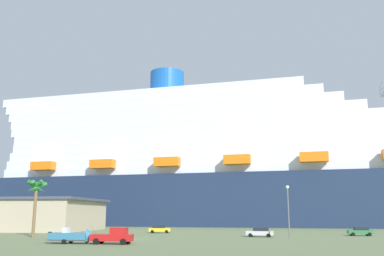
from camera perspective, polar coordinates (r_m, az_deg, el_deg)
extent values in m
plane|color=#66754C|center=(99.50, -1.62, -13.86)|extent=(600.00, 600.00, 0.00)
cube|color=#1E2D4C|center=(144.90, 7.38, -9.80)|extent=(192.26, 42.09, 16.45)
cylinder|color=#1E2D4C|center=(183.92, -24.04, -9.26)|extent=(36.31, 36.31, 16.45)
cube|color=white|center=(145.51, 7.28, -5.97)|extent=(169.24, 38.44, 2.99)
cube|color=white|center=(146.38, 5.77, -4.86)|extent=(160.46, 37.42, 2.99)
cube|color=white|center=(147.41, 4.27, -3.77)|extent=(151.25, 36.52, 2.99)
cube|color=white|center=(148.59, 2.81, -2.68)|extent=(142.04, 35.41, 2.99)
cube|color=white|center=(149.92, 1.37, -1.62)|extent=(134.50, 34.60, 2.99)
cube|color=white|center=(151.39, -0.04, -0.57)|extent=(130.01, 34.25, 2.99)
cube|color=white|center=(153.00, -1.43, 0.46)|extent=(123.77, 33.28, 2.99)
cube|color=white|center=(154.75, -2.78, 1.46)|extent=(118.80, 32.69, 2.99)
cube|color=white|center=(156.62, -4.10, 2.45)|extent=(114.96, 31.70, 2.99)
cube|color=white|center=(158.62, -5.39, 3.40)|extent=(111.12, 30.83, 2.99)
cylinder|color=#1959B2|center=(158.56, -3.40, 5.78)|extent=(13.07, 13.07, 9.78)
cube|color=orange|center=(152.97, -19.54, -4.88)|extent=(8.11, 3.49, 2.80)
cube|color=orange|center=(141.61, -12.04, -4.81)|extent=(8.11, 3.49, 2.80)
cube|color=orange|center=(133.03, -3.41, -4.62)|extent=(8.11, 3.49, 2.80)
cube|color=orange|center=(127.82, 6.14, -4.29)|extent=(8.11, 3.49, 2.80)
cube|color=orange|center=(126.38, 16.20, -3.82)|extent=(8.11, 3.49, 2.80)
cube|color=red|center=(59.35, -10.84, -14.39)|extent=(5.70, 2.30, 0.90)
cube|color=red|center=(58.96, -9.86, -13.57)|extent=(2.11, 1.95, 0.90)
cube|color=#26333F|center=(58.75, -9.23, -13.69)|extent=(0.19, 1.68, 0.63)
cylinder|color=black|center=(59.67, -8.69, -14.88)|extent=(0.81, 0.32, 0.80)
cylinder|color=black|center=(57.78, -9.33, -14.98)|extent=(0.81, 0.32, 0.80)
cylinder|color=black|center=(60.94, -12.15, -14.69)|extent=(0.81, 0.32, 0.80)
cylinder|color=black|center=(59.09, -12.89, -14.76)|extent=(0.81, 0.32, 0.80)
cube|color=#595960|center=(61.71, -16.29, -14.38)|extent=(6.06, 2.24, 0.16)
cube|color=#595960|center=(60.28, -13.17, -14.62)|extent=(1.96, 0.23, 0.10)
cylinder|color=black|center=(62.79, -16.10, -14.48)|extent=(0.65, 0.25, 0.64)
cylinder|color=black|center=(60.88, -16.98, -14.53)|extent=(0.65, 0.25, 0.64)
cube|color=teal|center=(61.68, -16.26, -13.89)|extent=(5.53, 2.42, 0.90)
cone|color=teal|center=(60.41, -13.52, -14.09)|extent=(1.30, 1.97, 1.91)
cube|color=silver|center=(61.89, -16.68, -13.12)|extent=(0.85, 1.04, 0.70)
cube|color=black|center=(62.99, -18.72, -13.69)|extent=(0.39, 0.52, 1.10)
cylinder|color=brown|center=(80.30, -20.57, -10.65)|extent=(0.54, 0.54, 8.53)
cone|color=#287233|center=(80.18, -20.13, -7.55)|extent=(1.14, 3.56, 2.14)
cone|color=#287233|center=(80.53, -20.07, -7.57)|extent=(2.99, 2.93, 2.17)
cone|color=#287233|center=(80.80, -20.23, -7.57)|extent=(3.51, 1.22, 2.30)
cone|color=#287233|center=(80.76, -20.51, -7.54)|extent=(1.86, 3.31, 2.62)
cone|color=#287233|center=(80.50, -20.63, -7.53)|extent=(2.05, 3.39, 2.39)
cone|color=#287233|center=(80.13, -20.53, -7.52)|extent=(3.31, 1.08, 2.68)
cone|color=#287233|center=(80.05, -20.27, -7.53)|extent=(2.88, 3.11, 1.95)
sphere|color=#287233|center=(80.43, -20.35, -7.61)|extent=(1.10, 1.10, 1.10)
cylinder|color=slate|center=(71.85, 12.96, -11.24)|extent=(0.20, 0.20, 8.08)
sphere|color=#F9F2CC|center=(71.98, 12.80, -7.83)|extent=(0.56, 0.56, 0.56)
cube|color=#2D723F|center=(85.89, 21.82, -12.97)|extent=(4.50, 2.12, 0.70)
cube|color=#1E232D|center=(85.91, 21.94, -12.54)|extent=(2.57, 1.78, 0.55)
cylinder|color=black|center=(84.72, 21.01, -13.30)|extent=(0.68, 0.27, 0.66)
cylinder|color=black|center=(86.45, 20.75, -13.26)|extent=(0.68, 0.27, 0.66)
cylinder|color=black|center=(85.38, 22.95, -13.13)|extent=(0.68, 0.27, 0.66)
cylinder|color=black|center=(87.10, 22.65, -13.11)|extent=(0.68, 0.27, 0.66)
cube|color=white|center=(98.55, -19.28, -12.86)|extent=(4.71, 2.48, 0.70)
cube|color=#1E232D|center=(98.44, -19.14, -12.51)|extent=(2.73, 2.01, 0.55)
cylinder|color=black|center=(98.32, -20.33, -13.00)|extent=(0.68, 0.31, 0.66)
cylinder|color=black|center=(100.01, -19.88, -12.99)|extent=(0.68, 0.31, 0.66)
cylinder|color=black|center=(97.13, -18.70, -13.13)|extent=(0.68, 0.31, 0.66)
cylinder|color=black|center=(98.84, -18.27, -13.12)|extent=(0.68, 0.31, 0.66)
cube|color=silver|center=(77.12, 9.18, -13.88)|extent=(4.80, 1.96, 0.70)
cube|color=#1E232D|center=(77.07, 9.34, -13.41)|extent=(2.71, 1.69, 0.55)
cylinder|color=black|center=(76.45, 7.91, -14.20)|extent=(0.67, 0.25, 0.66)
cylinder|color=black|center=(78.19, 8.09, -14.14)|extent=(0.67, 0.25, 0.66)
cylinder|color=black|center=(76.10, 10.32, -14.14)|extent=(0.67, 0.25, 0.66)
cylinder|color=black|center=(77.85, 10.44, -14.07)|extent=(0.67, 0.25, 0.66)
cube|color=yellow|center=(91.93, -4.39, -13.60)|extent=(4.82, 2.65, 0.70)
cube|color=#1E232D|center=(91.94, -4.53, -13.20)|extent=(2.82, 2.08, 0.55)
cylinder|color=black|center=(92.70, -3.38, -13.81)|extent=(0.69, 0.34, 0.66)
cylinder|color=black|center=(90.91, -3.48, -13.85)|extent=(0.69, 0.34, 0.66)
cylinder|color=black|center=(93.00, -5.28, -13.77)|extent=(0.69, 0.34, 0.66)
cylinder|color=black|center=(91.22, -5.42, -13.81)|extent=(0.69, 0.34, 0.66)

